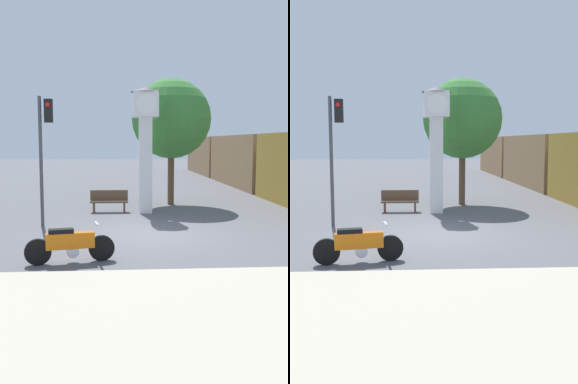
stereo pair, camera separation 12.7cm
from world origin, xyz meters
TOP-DOWN VIEW (x-y plane):
  - ground_plane at (0.00, 0.00)m, footprint 120.00×120.00m
  - sidewalk_strip at (0.00, -7.14)m, footprint 36.00×6.00m
  - motorcycle at (-2.14, -3.14)m, footprint 2.18×0.62m
  - clock_tower at (0.23, 4.24)m, footprint 1.22×1.22m
  - freight_train at (8.08, 15.33)m, footprint 2.80×32.82m
  - traffic_light at (-3.46, 1.58)m, footprint 0.50×0.35m
  - street_tree at (1.60, 6.56)m, footprint 3.69×3.69m
  - bench at (-1.30, 4.53)m, footprint 1.60×0.44m

SIDE VIEW (x-z plane):
  - ground_plane at x=0.00m, z-range 0.00..0.00m
  - sidewalk_strip at x=0.00m, z-range 0.00..0.10m
  - motorcycle at x=-2.14m, z-range -0.02..0.95m
  - bench at x=-1.30m, z-range 0.03..0.95m
  - freight_train at x=8.08m, z-range 0.00..3.40m
  - traffic_light at x=-3.46m, z-range 0.84..5.36m
  - clock_tower at x=0.23m, z-range 0.82..6.01m
  - street_tree at x=1.60m, z-range 1.08..6.96m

